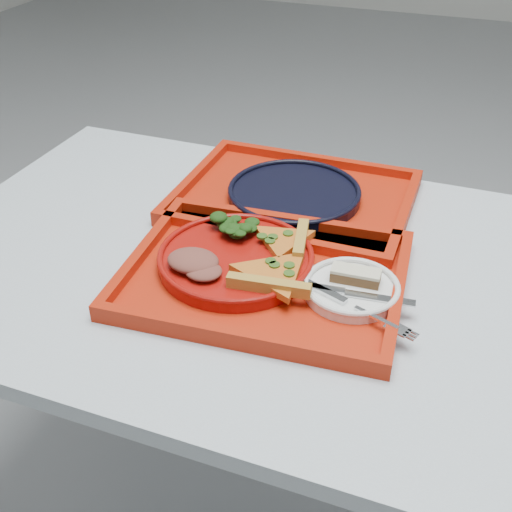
{
  "coord_description": "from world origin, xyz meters",
  "views": [
    {
      "loc": [
        0.12,
        -0.86,
        1.38
      ],
      "look_at": [
        -0.19,
        -0.03,
        0.78
      ],
      "focal_mm": 45.0,
      "sensor_mm": 36.0,
      "label": 1
    }
  ],
  "objects_px": {
    "tray_main": "(265,278)",
    "navy_plate": "(294,195)",
    "dinner_plate": "(236,261)",
    "dessert_bar": "(356,275)",
    "tray_far": "(294,201)"
  },
  "relations": [
    {
      "from": "tray_main",
      "to": "dessert_bar",
      "type": "relative_size",
      "value": 5.7
    },
    {
      "from": "dinner_plate",
      "to": "navy_plate",
      "type": "bearing_deg",
      "value": 85.22
    },
    {
      "from": "tray_main",
      "to": "dinner_plate",
      "type": "bearing_deg",
      "value": 165.32
    },
    {
      "from": "navy_plate",
      "to": "tray_main",
      "type": "bearing_deg",
      "value": -82.68
    },
    {
      "from": "tray_main",
      "to": "navy_plate",
      "type": "height_order",
      "value": "navy_plate"
    },
    {
      "from": "tray_main",
      "to": "navy_plate",
      "type": "relative_size",
      "value": 1.73
    },
    {
      "from": "tray_far",
      "to": "navy_plate",
      "type": "xyz_separation_m",
      "value": [
        0.0,
        0.0,
        0.01
      ]
    },
    {
      "from": "dinner_plate",
      "to": "dessert_bar",
      "type": "bearing_deg",
      "value": 2.11
    },
    {
      "from": "tray_main",
      "to": "dessert_bar",
      "type": "distance_m",
      "value": 0.15
    },
    {
      "from": "tray_far",
      "to": "dessert_bar",
      "type": "bearing_deg",
      "value": -54.17
    },
    {
      "from": "tray_far",
      "to": "dessert_bar",
      "type": "height_order",
      "value": "dessert_bar"
    },
    {
      "from": "dinner_plate",
      "to": "dessert_bar",
      "type": "distance_m",
      "value": 0.2
    },
    {
      "from": "tray_far",
      "to": "dinner_plate",
      "type": "distance_m",
      "value": 0.25
    },
    {
      "from": "navy_plate",
      "to": "dessert_bar",
      "type": "relative_size",
      "value": 3.29
    },
    {
      "from": "tray_main",
      "to": "dessert_bar",
      "type": "bearing_deg",
      "value": 2.42
    }
  ]
}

